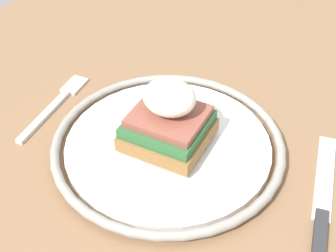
{
  "coord_description": "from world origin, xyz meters",
  "views": [
    {
      "loc": [
        0.14,
        -0.35,
        1.11
      ],
      "look_at": [
        -0.03,
        -0.01,
        0.78
      ],
      "focal_mm": 50.0,
      "sensor_mm": 36.0,
      "label": 1
    }
  ],
  "objects": [
    {
      "name": "dining_table",
      "position": [
        0.0,
        0.0,
        0.63
      ],
      "size": [
        0.86,
        0.88,
        0.75
      ],
      "color": "#846042",
      "rests_on": "ground_plane"
    },
    {
      "name": "sandwich",
      "position": [
        -0.03,
        -0.01,
        0.79
      ],
      "size": [
        0.09,
        0.08,
        0.07
      ],
      "color": "olive",
      "rests_on": "plate"
    },
    {
      "name": "plate",
      "position": [
        -0.03,
        -0.01,
        0.75
      ],
      "size": [
        0.26,
        0.26,
        0.02
      ],
      "color": "white",
      "rests_on": "dining_table"
    },
    {
      "name": "knife",
      "position": [
        0.14,
        -0.03,
        0.75
      ],
      "size": [
        0.05,
        0.2,
        0.01
      ],
      "color": "#2D2D2D",
      "rests_on": "dining_table"
    },
    {
      "name": "fork",
      "position": [
        -0.19,
        -0.0,
        0.75
      ],
      "size": [
        0.03,
        0.14,
        0.0
      ],
      "color": "silver",
      "rests_on": "dining_table"
    }
  ]
}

